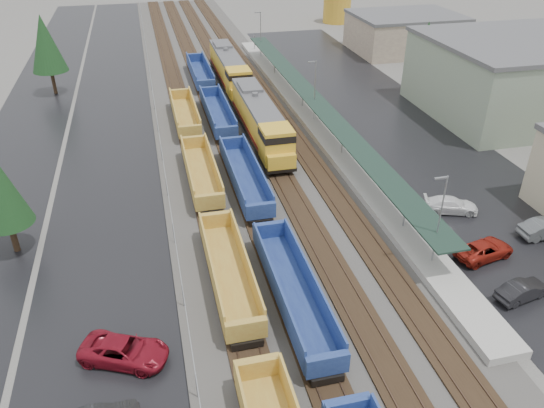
{
  "coord_description": "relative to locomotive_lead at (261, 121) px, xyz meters",
  "views": [
    {
      "loc": [
        -10.22,
        -8.97,
        25.17
      ],
      "look_at": [
        -0.96,
        29.02,
        2.0
      ],
      "focal_mm": 35.0,
      "sensor_mm": 36.0,
      "label": 1
    }
  ],
  "objects": [
    {
      "name": "ballast_strip",
      "position": [
        -2.0,
        13.4,
        -2.48
      ],
      "size": [
        20.0,
        160.0,
        0.08
      ],
      "primitive_type": "cube",
      "color": "#302D2B",
      "rests_on": "ground"
    },
    {
      "name": "industrial_buildings",
      "position": [
        35.76,
        -0.75,
        1.73
      ],
      "size": [
        32.52,
        75.3,
        9.5
      ],
      "color": "#BAAD8E",
      "rests_on": "ground"
    },
    {
      "name": "well_string_yellow",
      "position": [
        -8.0,
        -24.94,
        -1.33
      ],
      "size": [
        2.72,
        78.9,
        2.41
      ],
      "color": "#AD7D30",
      "rests_on": "ground"
    },
    {
      "name": "west_road",
      "position": [
        -27.0,
        13.4,
        -2.51
      ],
      "size": [
        9.0,
        160.0,
        0.02
      ],
      "primitive_type": "cube",
      "color": "black",
      "rests_on": "ground"
    },
    {
      "name": "station_platform",
      "position": [
        7.5,
        3.41,
        -1.79
      ],
      "size": [
        3.0,
        80.0,
        8.0
      ],
      "color": "#9E9B93",
      "rests_on": "ground"
    },
    {
      "name": "locomotive_lead",
      "position": [
        0.0,
        0.0,
        0.0
      ],
      "size": [
        3.19,
        21.0,
        4.75
      ],
      "color": "black",
      "rests_on": "ground"
    },
    {
      "name": "parked_car_east_c",
      "position": [
        13.21,
        -19.47,
        -1.82
      ],
      "size": [
        3.4,
        5.22,
        1.41
      ],
      "primitive_type": "imported",
      "rotation": [
        0.0,
        0.0,
        1.25
      ],
      "color": "white",
      "rests_on": "ground"
    },
    {
      "name": "locomotive_trail",
      "position": [
        0.0,
        21.0,
        0.0
      ],
      "size": [
        3.19,
        21.0,
        4.75
      ],
      "color": "black",
      "rests_on": "ground"
    },
    {
      "name": "well_string_blue",
      "position": [
        -4.0,
        -19.31,
        -1.33
      ],
      "size": [
        2.68,
        103.12,
        2.38
      ],
      "color": "navy",
      "rests_on": "ground"
    },
    {
      "name": "chainlink_fence",
      "position": [
        -11.5,
        11.84,
        -0.91
      ],
      "size": [
        0.08,
        160.04,
        2.02
      ],
      "color": "gray",
      "rests_on": "ground"
    },
    {
      "name": "east_commuter_lot",
      "position": [
        17.0,
        3.4,
        -2.51
      ],
      "size": [
        16.0,
        100.0,
        0.02
      ],
      "primitive_type": "cube",
      "color": "black",
      "rests_on": "ground"
    },
    {
      "name": "west_parking_lot",
      "position": [
        -17.0,
        13.4,
        -2.51
      ],
      "size": [
        10.0,
        160.0,
        0.02
      ],
      "primitive_type": "cube",
      "color": "black",
      "rests_on": "ground"
    },
    {
      "name": "storage_tank",
      "position": [
        30.4,
        59.2,
        0.46
      ],
      "size": [
        5.95,
        5.95,
        5.95
      ],
      "primitive_type": "cylinder",
      "color": "gold",
      "rests_on": "ground"
    },
    {
      "name": "tree_west_far",
      "position": [
        -25.0,
        23.4,
        4.61
      ],
      "size": [
        4.84,
        4.84,
        11.0
      ],
      "color": "#332316",
      "rests_on": "ground"
    },
    {
      "name": "parked_car_east_a",
      "position": [
        12.03,
        -31.39,
        -1.83
      ],
      "size": [
        2.27,
        4.36,
        1.37
      ],
      "primitive_type": "imported",
      "rotation": [
        0.0,
        0.0,
        1.78
      ],
      "color": "black",
      "rests_on": "ground"
    },
    {
      "name": "parked_car_west_c",
      "position": [
        -15.51,
        -30.67,
        -1.76
      ],
      "size": [
        4.6,
        6.03,
        1.52
      ],
      "primitive_type": "imported",
      "rotation": [
        0.0,
        0.0,
        1.14
      ],
      "color": "maroon",
      "rests_on": "ground"
    },
    {
      "name": "parked_car_east_b",
      "position": [
        12.21,
        -26.32,
        -1.83
      ],
      "size": [
        3.22,
        5.3,
        1.37
      ],
      "primitive_type": "imported",
      "rotation": [
        0.0,
        0.0,
        1.77
      ],
      "color": "maroon",
      "rests_on": "ground"
    },
    {
      "name": "tree_east",
      "position": [
        26.0,
        11.4,
        3.95
      ],
      "size": [
        4.4,
        4.4,
        10.0
      ],
      "color": "#332316",
      "rests_on": "ground"
    },
    {
      "name": "trackbed",
      "position": [
        -2.0,
        13.4,
        -2.36
      ],
      "size": [
        14.6,
        160.0,
        0.22
      ],
      "color": "black",
      "rests_on": "ground"
    }
  ]
}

